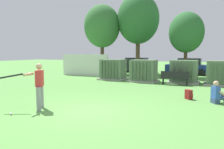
% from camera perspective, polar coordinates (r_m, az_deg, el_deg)
% --- Properties ---
extents(ground_plane, '(96.00, 96.00, 0.00)m').
position_cam_1_polar(ground_plane, '(8.05, -5.46, -9.60)').
color(ground_plane, '#5B9947').
extents(fence_panel, '(4.80, 0.12, 2.00)m').
position_cam_1_polar(fence_panel, '(20.27, -7.22, 2.48)').
color(fence_panel, silver).
rests_on(fence_panel, ground).
extents(transformer_west, '(2.10, 1.70, 1.62)m').
position_cam_1_polar(transformer_west, '(17.24, 0.30, 1.27)').
color(transformer_west, '#9E9B93').
rests_on(transformer_west, ground).
extents(transformer_mid_west, '(2.10, 1.70, 1.62)m').
position_cam_1_polar(transformer_mid_west, '(16.21, 8.34, 0.92)').
color(transformer_mid_west, '#9E9B93').
rests_on(transformer_mid_west, ground).
extents(transformer_mid_east, '(2.10, 1.70, 1.62)m').
position_cam_1_polar(transformer_mid_east, '(16.04, 18.48, 0.64)').
color(transformer_mid_east, '#9E9B93').
rests_on(transformer_mid_east, ground).
extents(transformer_east, '(2.10, 1.70, 1.62)m').
position_cam_1_polar(transformer_east, '(15.80, 26.92, 0.24)').
color(transformer_east, '#9E9B93').
rests_on(transformer_east, ground).
extents(park_bench, '(1.81, 0.45, 0.92)m').
position_cam_1_polar(park_bench, '(14.88, 16.26, -0.65)').
color(park_bench, black).
rests_on(park_bench, ground).
extents(batter, '(1.50, 1.06, 1.74)m').
position_cam_1_polar(batter, '(8.55, -18.96, -2.31)').
color(batter, gray).
rests_on(batter, ground).
extents(sports_ball, '(0.09, 0.09, 0.09)m').
position_cam_1_polar(sports_ball, '(8.28, -25.18, -9.37)').
color(sports_ball, white).
rests_on(sports_ball, ground).
extents(seated_spectator, '(0.78, 0.68, 0.96)m').
position_cam_1_polar(seated_spectator, '(10.18, 26.15, -4.76)').
color(seated_spectator, '#384C75').
rests_on(seated_spectator, ground).
extents(backpack, '(0.38, 0.38, 0.44)m').
position_cam_1_polar(backpack, '(10.58, 19.64, -5.02)').
color(backpack, maroon).
rests_on(backpack, ground).
extents(tree_left, '(3.70, 3.70, 7.07)m').
position_cam_1_polar(tree_left, '(22.77, -2.63, 12.58)').
color(tree_left, '#4C3828').
rests_on(tree_left, ground).
extents(tree_center_left, '(4.21, 4.21, 8.04)m').
position_cam_1_polar(tree_center_left, '(22.59, 6.93, 14.31)').
color(tree_center_left, brown).
rests_on(tree_center_left, ground).
extents(tree_center_right, '(2.97, 2.97, 5.68)m').
position_cam_1_polar(tree_center_right, '(20.14, 19.06, 10.44)').
color(tree_center_right, '#4C3828').
rests_on(tree_center_right, ground).
extents(parked_car_leftmost, '(4.35, 2.23, 1.62)m').
position_cam_1_polar(parked_car_leftmost, '(23.94, 6.29, 2.39)').
color(parked_car_leftmost, black).
rests_on(parked_car_leftmost, ground).
extents(parked_car_left_of_center, '(4.25, 2.02, 1.62)m').
position_cam_1_polar(parked_car_left_of_center, '(22.65, 19.56, 1.91)').
color(parked_car_left_of_center, navy).
rests_on(parked_car_left_of_center, ground).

